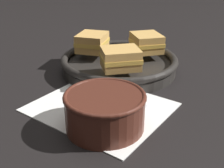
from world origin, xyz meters
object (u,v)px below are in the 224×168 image
at_px(sandwich_near_right, 92,42).
at_px(sandwich_far_left, 119,58).
at_px(spoon, 124,107).
at_px(skillet, 119,63).
at_px(soup_bowl, 105,109).
at_px(sandwich_near_left, 146,43).

bearing_deg(sandwich_near_right, sandwich_far_left, -35.78).
xyz_separation_m(sandwich_near_right, sandwich_far_left, (0.12, -0.08, 0.00)).
height_order(spoon, sandwich_near_right, sandwich_near_right).
xyz_separation_m(skillet, sandwich_near_right, (-0.08, 0.01, 0.04)).
height_order(soup_bowl, sandwich_near_right, sandwich_near_right).
distance_m(skillet, sandwich_near_left, 0.09).
height_order(soup_bowl, spoon, soup_bowl).
bearing_deg(sandwich_near_right, skillet, -4.30).
relative_size(soup_bowl, sandwich_near_right, 1.46).
distance_m(spoon, skillet, 0.21).
distance_m(skillet, sandwich_far_left, 0.10).
distance_m(soup_bowl, skillet, 0.27).
relative_size(skillet, sandwich_near_left, 3.81).
bearing_deg(soup_bowl, spoon, 85.14).
relative_size(soup_bowl, skillet, 0.33).
height_order(skillet, sandwich_near_left, sandwich_near_left).
bearing_deg(skillet, sandwich_far_left, -66.46).
height_order(sandwich_near_left, sandwich_far_left, same).
bearing_deg(sandwich_far_left, sandwich_near_right, 144.22).
relative_size(sandwich_near_left, sandwich_far_left, 1.00).
bearing_deg(spoon, soup_bowl, -122.32).
distance_m(spoon, sandwich_far_left, 0.13).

